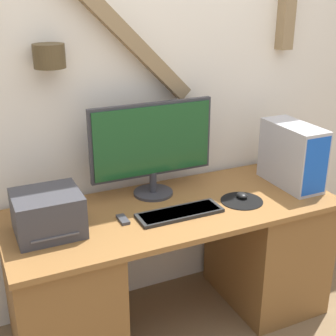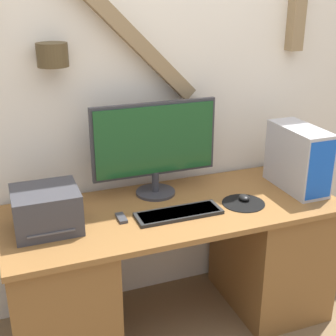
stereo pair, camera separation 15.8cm
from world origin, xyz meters
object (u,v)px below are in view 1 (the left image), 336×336
mouse (242,195)px  computer_tower (292,155)px  remote_control (123,219)px  printer (48,213)px  monitor (152,144)px  keyboard (180,213)px

mouse → computer_tower: size_ratio=0.17×
mouse → computer_tower: 0.41m
computer_tower → remote_control: computer_tower is taller
remote_control → printer: bearing=174.0°
monitor → computer_tower: bearing=-15.2°
monitor → computer_tower: size_ratio=1.72×
printer → monitor: bearing=17.8°
keyboard → mouse: mouse is taller
monitor → computer_tower: 0.84m
monitor → remote_control: bearing=-138.2°
mouse → remote_control: bearing=177.7°
mouse → remote_control: 0.70m
monitor → remote_control: 0.46m
monitor → keyboard: 0.42m
mouse → keyboard: bearing=-175.8°
printer → mouse: bearing=-3.5°
mouse → computer_tower: bearing=7.7°
keyboard → mouse: 0.40m
printer → remote_control: size_ratio=3.03×
monitor → mouse: size_ratio=9.96×
monitor → keyboard: monitor is taller
computer_tower → remote_control: (-1.07, -0.02, -0.18)m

